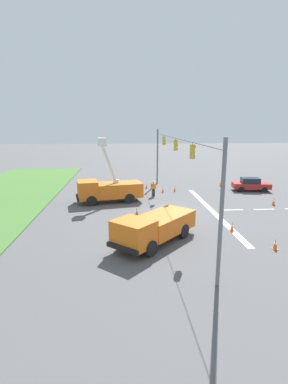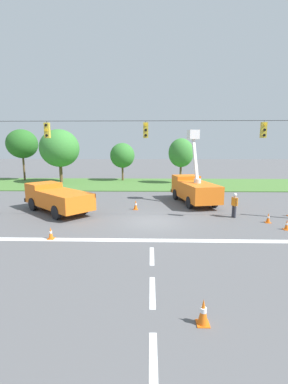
# 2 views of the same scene
# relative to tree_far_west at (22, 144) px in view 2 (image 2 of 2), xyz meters

# --- Properties ---
(ground_plane) EXTENTS (200.00, 200.00, 0.00)m
(ground_plane) POSITION_rel_tree_far_west_xyz_m (19.23, -21.64, -5.51)
(ground_plane) COLOR #565659
(grass_verge) EXTENTS (56.00, 12.00, 0.10)m
(grass_verge) POSITION_rel_tree_far_west_xyz_m (19.23, -3.64, -5.46)
(grass_verge) COLOR #477533
(grass_verge) RESTS_ON ground
(lane_markings) EXTENTS (17.60, 15.25, 0.01)m
(lane_markings) POSITION_rel_tree_far_west_xyz_m (19.23, -26.70, -5.50)
(lane_markings) COLOR silver
(lane_markings) RESTS_ON ground
(signal_gantry) EXTENTS (26.20, 0.33, 7.20)m
(signal_gantry) POSITION_rel_tree_far_west_xyz_m (19.22, -21.64, -1.08)
(signal_gantry) COLOR slate
(signal_gantry) RESTS_ON ground
(tree_far_west) EXTENTS (4.60, 4.02, 7.65)m
(tree_far_west) POSITION_rel_tree_far_west_xyz_m (0.00, 0.00, 0.00)
(tree_far_west) COLOR brown
(tree_far_west) RESTS_ON ground
(tree_west) EXTENTS (5.39, 5.52, 7.47)m
(tree_west) POSITION_rel_tree_far_west_xyz_m (6.49, -2.47, -0.64)
(tree_west) COLOR brown
(tree_west) RESTS_ON ground
(tree_centre) EXTENTS (3.63, 3.80, 5.65)m
(tree_centre) POSITION_rel_tree_far_west_xyz_m (14.97, 0.04, -1.70)
(tree_centre) COLOR brown
(tree_centre) RESTS_ON ground
(tree_east) EXTENTS (3.42, 3.01, 6.21)m
(tree_east) POSITION_rel_tree_far_west_xyz_m (23.31, -3.02, -1.26)
(tree_east) COLOR brown
(tree_east) RESTS_ON ground
(utility_truck_bucket_lift) EXTENTS (3.70, 6.94, 6.48)m
(utility_truck_bucket_lift) POSITION_rel_tree_far_west_xyz_m (23.04, -15.59, -4.13)
(utility_truck_bucket_lift) COLOR orange
(utility_truck_bucket_lift) RESTS_ON ground
(utility_truck_support_near) EXTENTS (6.58, 6.29, 2.08)m
(utility_truck_support_near) POSITION_rel_tree_far_west_xyz_m (11.90, -19.10, -4.37)
(utility_truck_support_near) COLOR orange
(utility_truck_support_near) RESTS_ON ground
(road_worker) EXTENTS (0.36, 0.62, 1.77)m
(road_worker) POSITION_rel_tree_far_west_xyz_m (25.14, -20.41, -4.51)
(road_worker) COLOR #383842
(road_worker) RESTS_ON ground
(traffic_cone_foreground_left) EXTENTS (0.36, 0.36, 0.68)m
(traffic_cone_foreground_left) POSITION_rel_tree_far_west_xyz_m (13.73, -25.12, -5.18)
(traffic_cone_foreground_left) COLOR orange
(traffic_cone_foreground_left) RESTS_ON ground
(traffic_cone_mid_left) EXTENTS (0.36, 0.36, 0.67)m
(traffic_cone_mid_left) POSITION_rel_tree_far_west_xyz_m (26.98, -21.71, -5.18)
(traffic_cone_mid_left) COLOR orange
(traffic_cone_mid_left) RESTS_ON ground
(traffic_cone_near_bucket) EXTENTS (0.36, 0.36, 0.79)m
(traffic_cone_near_bucket) POSITION_rel_tree_far_west_xyz_m (17.97, -18.24, -5.12)
(traffic_cone_near_bucket) COLOR orange
(traffic_cone_near_bucket) RESTS_ON ground
(traffic_cone_lane_edge_a) EXTENTS (0.36, 0.36, 0.78)m
(traffic_cone_lane_edge_a) POSITION_rel_tree_far_west_xyz_m (20.64, -31.84, -5.12)
(traffic_cone_lane_edge_a) COLOR orange
(traffic_cone_lane_edge_a) RESTS_ON ground
(traffic_cone_lane_edge_b) EXTENTS (0.36, 0.36, 0.64)m
(traffic_cone_lane_edge_b) POSITION_rel_tree_far_west_xyz_m (27.44, -23.18, -5.20)
(traffic_cone_lane_edge_b) COLOR orange
(traffic_cone_lane_edge_b) RESTS_ON ground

